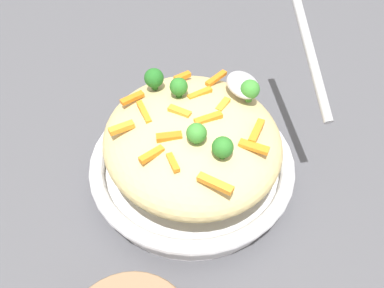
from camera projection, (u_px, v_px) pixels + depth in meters
ground_plane at (192, 178)px, 0.62m from camera, size 2.40×2.40×0.00m
serving_bowl at (192, 167)px, 0.60m from camera, size 0.28×0.28×0.05m
pasta_mound at (192, 140)px, 0.56m from camera, size 0.25×0.23×0.08m
carrot_piece_0 at (121, 128)px, 0.52m from camera, size 0.01×0.03×0.01m
carrot_piece_1 at (152, 155)px, 0.49m from camera, size 0.02×0.03×0.01m
carrot_piece_2 at (223, 105)px, 0.55m from camera, size 0.02×0.03×0.01m
carrot_piece_3 at (216, 78)px, 0.59m from camera, size 0.02×0.04×0.01m
carrot_piece_4 at (180, 111)px, 0.53m from camera, size 0.03×0.03×0.01m
carrot_piece_5 at (256, 131)px, 0.52m from camera, size 0.03×0.03×0.01m
carrot_piece_6 at (132, 98)px, 0.56m from camera, size 0.02×0.03×0.01m
carrot_piece_7 at (215, 183)px, 0.46m from camera, size 0.04×0.03×0.01m
carrot_piece_8 at (200, 93)px, 0.56m from camera, size 0.01×0.04×0.01m
carrot_piece_9 at (173, 162)px, 0.49m from camera, size 0.03×0.01×0.01m
carrot_piece_10 at (182, 76)px, 0.59m from camera, size 0.01×0.03×0.01m
carrot_piece_11 at (169, 137)px, 0.51m from camera, size 0.02×0.03×0.01m
carrot_piece_12 at (208, 119)px, 0.52m from camera, size 0.01×0.04×0.01m
carrot_piece_13 at (254, 147)px, 0.50m from camera, size 0.03×0.03×0.01m
carrot_piece_14 at (144, 112)px, 0.54m from camera, size 0.04×0.01×0.01m
broccoli_floret_0 at (223, 148)px, 0.48m from camera, size 0.03×0.03×0.03m
broccoli_floret_1 at (197, 133)px, 0.49m from camera, size 0.02×0.02×0.03m
broccoli_floret_2 at (154, 78)px, 0.56m from camera, size 0.03×0.03×0.03m
broccoli_floret_3 at (250, 90)px, 0.55m from camera, size 0.03×0.03×0.03m
broccoli_floret_4 at (176, 88)px, 0.55m from camera, size 0.02×0.02×0.03m
serving_spoon at (269, 73)px, 0.55m from camera, size 0.17×0.13×0.09m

